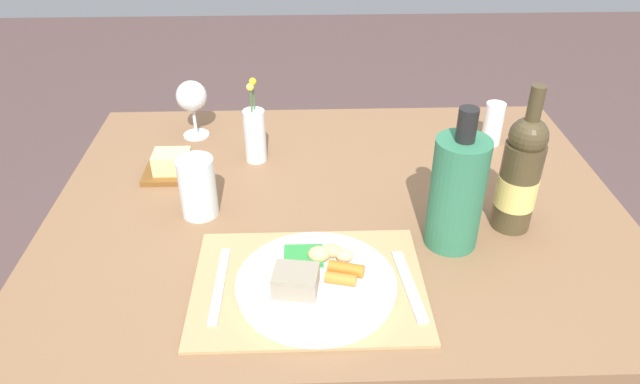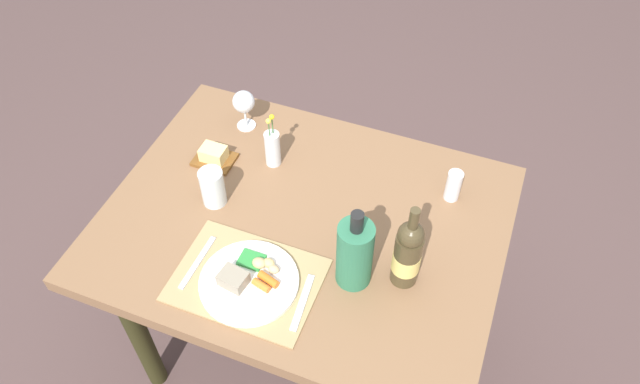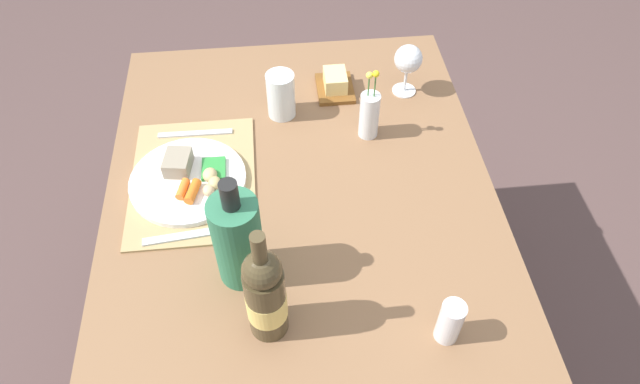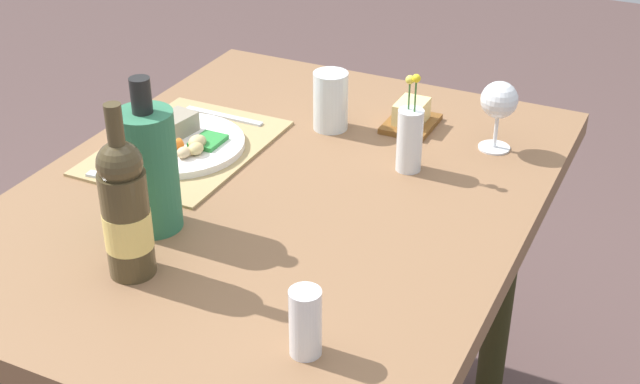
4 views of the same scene
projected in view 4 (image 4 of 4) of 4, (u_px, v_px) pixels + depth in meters
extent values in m
cube|color=brown|center=(280.00, 201.00, 1.66)|extent=(1.19, 0.92, 0.05)
cylinder|color=#2E2C14|center=(255.00, 216.00, 2.35)|extent=(0.07, 0.07, 0.73)
cylinder|color=#2E2C14|center=(502.00, 281.00, 2.09)|extent=(0.07, 0.07, 0.73)
cube|color=tan|center=(185.00, 147.00, 1.79)|extent=(0.40, 0.29, 0.01)
cylinder|color=white|center=(177.00, 144.00, 1.78)|extent=(0.28, 0.28, 0.01)
cube|color=gray|center=(177.00, 124.00, 1.80)|extent=(0.08, 0.07, 0.04)
cylinder|color=orange|center=(162.00, 144.00, 1.74)|extent=(0.06, 0.03, 0.02)
cylinder|color=orange|center=(168.00, 149.00, 1.72)|extent=(0.07, 0.04, 0.02)
ellipsoid|color=tan|center=(197.00, 142.00, 1.74)|extent=(0.04, 0.03, 0.03)
ellipsoid|color=tan|center=(196.00, 149.00, 1.72)|extent=(0.04, 0.03, 0.02)
ellipsoid|color=tan|center=(183.00, 153.00, 1.70)|extent=(0.03, 0.03, 0.02)
cube|color=green|center=(208.00, 141.00, 1.76)|extent=(0.07, 0.06, 0.01)
cube|color=silver|center=(224.00, 116.00, 1.90)|extent=(0.02, 0.19, 0.00)
cube|color=silver|center=(129.00, 181.00, 1.65)|extent=(0.04, 0.18, 0.00)
cylinder|color=#307350|center=(149.00, 171.00, 1.48)|extent=(0.10, 0.10, 0.22)
cylinder|color=black|center=(141.00, 95.00, 1.41)|extent=(0.03, 0.03, 0.06)
cylinder|color=silver|center=(410.00, 140.00, 1.68)|extent=(0.05, 0.05, 0.13)
cylinder|color=#3F7233|center=(408.00, 125.00, 1.67)|extent=(0.00, 0.00, 0.19)
sphere|color=#EEE04B|center=(410.00, 80.00, 1.62)|extent=(0.02, 0.02, 0.02)
cylinder|color=#3F7233|center=(414.00, 126.00, 1.66)|extent=(0.00, 0.00, 0.19)
sphere|color=yellow|center=(416.00, 78.00, 1.61)|extent=(0.02, 0.02, 0.02)
cylinder|color=silver|center=(331.00, 101.00, 1.84)|extent=(0.07, 0.07, 0.13)
cylinder|color=silver|center=(330.00, 112.00, 1.85)|extent=(0.07, 0.07, 0.07)
cylinder|color=#473B23|center=(127.00, 224.00, 1.37)|extent=(0.08, 0.08, 0.18)
sphere|color=#473B23|center=(120.00, 164.00, 1.31)|extent=(0.07, 0.07, 0.07)
cylinder|color=#473B23|center=(116.00, 133.00, 1.29)|extent=(0.03, 0.03, 0.09)
cylinder|color=#F2D06D|center=(128.00, 229.00, 1.37)|extent=(0.08, 0.08, 0.06)
cylinder|color=white|center=(305.00, 322.00, 1.22)|extent=(0.05, 0.05, 0.11)
cylinder|color=white|center=(494.00, 148.00, 1.79)|extent=(0.06, 0.06, 0.00)
cylinder|color=white|center=(496.00, 131.00, 1.77)|extent=(0.01, 0.01, 0.07)
sphere|color=white|center=(499.00, 100.00, 1.74)|extent=(0.08, 0.08, 0.08)
cube|color=brown|center=(411.00, 124.00, 1.88)|extent=(0.13, 0.10, 0.01)
cube|color=#F9DD8A|center=(411.00, 112.00, 1.86)|extent=(0.08, 0.06, 0.05)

